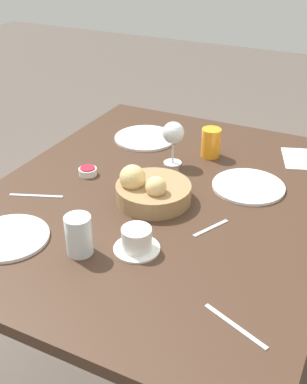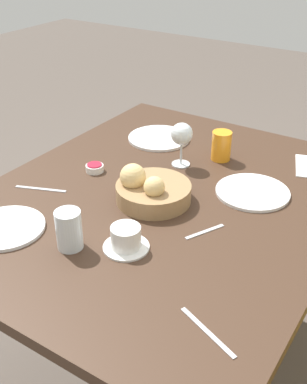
{
  "view_description": "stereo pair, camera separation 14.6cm",
  "coord_description": "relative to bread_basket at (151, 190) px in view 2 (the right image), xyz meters",
  "views": [
    {
      "loc": [
        1.18,
        0.55,
        1.54
      ],
      "look_at": [
        0.04,
        -0.01,
        0.79
      ],
      "focal_mm": 45.0,
      "sensor_mm": 36.0,
      "label": 1
    },
    {
      "loc": [
        1.11,
        0.67,
        1.54
      ],
      "look_at": [
        0.04,
        -0.01,
        0.79
      ],
      "focal_mm": 45.0,
      "sensor_mm": 36.0,
      "label": 2
    }
  ],
  "objects": [
    {
      "name": "ground_plane",
      "position": [
        -0.05,
        0.02,
        -0.8
      ],
      "size": [
        10.0,
        10.0,
        0.0
      ],
      "primitive_type": "plane",
      "color": "#564C44"
    },
    {
      "name": "dining_table",
      "position": [
        -0.05,
        0.02,
        -0.13
      ],
      "size": [
        1.3,
        1.06,
        0.76
      ],
      "color": "#3D281C",
      "rests_on": "ground_plane"
    },
    {
      "name": "bread_basket",
      "position": [
        0.0,
        0.0,
        0.0
      ],
      "size": [
        0.23,
        0.23,
        0.12
      ],
      "color": "#99754C",
      "rests_on": "dining_table"
    },
    {
      "name": "plate_near_left",
      "position": [
        -0.4,
        -0.23,
        -0.03
      ],
      "size": [
        0.24,
        0.24,
        0.01
      ],
      "color": "white",
      "rests_on": "dining_table"
    },
    {
      "name": "plate_near_right",
      "position": [
        0.35,
        -0.26,
        -0.03
      ],
      "size": [
        0.22,
        0.22,
        0.01
      ],
      "color": "white",
      "rests_on": "dining_table"
    },
    {
      "name": "plate_far_center",
      "position": [
        -0.21,
        0.25,
        -0.03
      ],
      "size": [
        0.23,
        0.23,
        0.01
      ],
      "color": "white",
      "rests_on": "dining_table"
    },
    {
      "name": "juice_glass",
      "position": [
        -0.38,
        0.05,
        0.01
      ],
      "size": [
        0.07,
        0.07,
        0.1
      ],
      "color": "orange",
      "rests_on": "dining_table"
    },
    {
      "name": "water_tumbler",
      "position": [
        0.31,
        -0.05,
        0.02
      ],
      "size": [
        0.07,
        0.07,
        0.11
      ],
      "color": "silver",
      "rests_on": "dining_table"
    },
    {
      "name": "wine_glass",
      "position": [
        -0.26,
        -0.04,
        0.07
      ],
      "size": [
        0.08,
        0.08,
        0.16
      ],
      "color": "silver",
      "rests_on": "dining_table"
    },
    {
      "name": "coffee_cup",
      "position": [
        0.24,
        0.08,
        -0.01
      ],
      "size": [
        0.12,
        0.12,
        0.07
      ],
      "color": "white",
      "rests_on": "dining_table"
    },
    {
      "name": "jam_bowl_berry",
      "position": [
        -0.06,
        -0.27,
        -0.02
      ],
      "size": [
        0.06,
        0.06,
        0.03
      ],
      "color": "white",
      "rests_on": "dining_table"
    },
    {
      "name": "fork_silver",
      "position": [
        0.38,
        0.39,
        -0.04
      ],
      "size": [
        0.07,
        0.16,
        0.0
      ],
      "color": "#B7B7BC",
      "rests_on": "dining_table"
    },
    {
      "name": "knife_silver",
      "position": [
        0.13,
        -0.33,
        -0.04
      ],
      "size": [
        0.07,
        0.16,
        0.0
      ],
      "color": "#B7B7BC",
      "rests_on": "dining_table"
    },
    {
      "name": "spoon_coffee",
      "position": [
        0.06,
        0.22,
        -0.04
      ],
      "size": [
        0.12,
        0.07,
        0.0
      ],
      "color": "#B7B7BC",
      "rests_on": "dining_table"
    }
  ]
}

